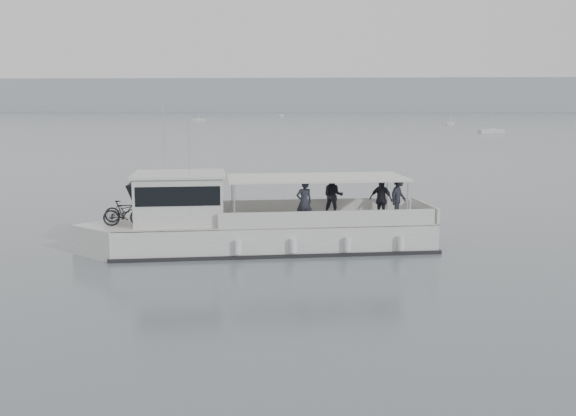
{
  "coord_description": "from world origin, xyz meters",
  "views": [
    {
      "loc": [
        -3.36,
        -22.54,
        5.48
      ],
      "look_at": [
        -4.8,
        1.63,
        1.6
      ],
      "focal_mm": 40.0,
      "sensor_mm": 36.0,
      "label": 1
    }
  ],
  "objects": [
    {
      "name": "ground",
      "position": [
        0.0,
        0.0,
        0.0
      ],
      "size": [
        1400.0,
        1400.0,
        0.0
      ],
      "primitive_type": "plane",
      "color": "#525B61",
      "rests_on": "ground"
    },
    {
      "name": "headland",
      "position": [
        0.0,
        560.0,
        14.0
      ],
      "size": [
        1400.0,
        90.0,
        28.0
      ],
      "primitive_type": "cube",
      "color": "#939EA8",
      "rests_on": "ground"
    },
    {
      "name": "tour_boat",
      "position": [
        -6.48,
        1.42,
        0.94
      ],
      "size": [
        13.77,
        5.41,
        5.74
      ],
      "rotation": [
        0.0,
        0.0,
        0.18
      ],
      "color": "silver",
      "rests_on": "ground"
    },
    {
      "name": "moored_fleet",
      "position": [
        -56.95,
        226.0,
        0.36
      ],
      "size": [
        446.82,
        201.68,
        10.99
      ],
      "color": "silver",
      "rests_on": "ground"
    }
  ]
}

